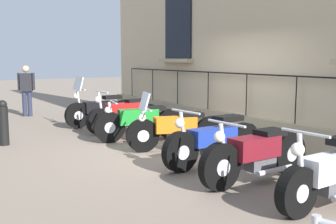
{
  "coord_description": "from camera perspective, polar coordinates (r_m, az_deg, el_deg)",
  "views": [
    {
      "loc": [
        4.51,
        6.65,
        1.85
      ],
      "look_at": [
        0.27,
        0.0,
        0.8
      ],
      "focal_mm": 43.27,
      "sensor_mm": 36.0,
      "label": 1
    }
  ],
  "objects": [
    {
      "name": "motorcycle_red",
      "position": [
        10.3,
        -6.13,
        -0.45
      ],
      "size": [
        2.12,
        0.55,
        1.06
      ],
      "color": "black",
      "rests_on": "ground_plane"
    },
    {
      "name": "motorcycle_black",
      "position": [
        11.24,
        -9.38,
        0.26
      ],
      "size": [
        2.08,
        0.65,
        1.37
      ],
      "color": "black",
      "rests_on": "ground_plane"
    },
    {
      "name": "bollard",
      "position": [
        9.31,
        -22.18,
        -1.39
      ],
      "size": [
        0.21,
        0.21,
        0.97
      ],
      "color": "black",
      "rests_on": "ground_plane"
    },
    {
      "name": "motorcycle_green",
      "position": [
        9.14,
        -3.95,
        -1.38
      ],
      "size": [
        2.08,
        0.79,
        0.92
      ],
      "color": "black",
      "rests_on": "ground_plane"
    },
    {
      "name": "motorcycle_maroon",
      "position": [
        6.22,
        12.33,
        -5.87
      ],
      "size": [
        2.14,
        0.75,
        0.97
      ],
      "color": "black",
      "rests_on": "ground_plane"
    },
    {
      "name": "ground_plane",
      "position": [
        8.25,
        1.56,
        -5.39
      ],
      "size": [
        60.0,
        60.0,
        0.0
      ],
      "primitive_type": "plane",
      "color": "gray"
    },
    {
      "name": "motorcycle_white",
      "position": [
        5.49,
        21.85,
        -8.31
      ],
      "size": [
        1.91,
        0.66,
        1.01
      ],
      "color": "black",
      "rests_on": "ground_plane"
    },
    {
      "name": "motorcycle_orange",
      "position": [
        8.16,
        1.18,
        -2.39
      ],
      "size": [
        2.03,
        0.89,
        1.19
      ],
      "color": "black",
      "rests_on": "ground_plane"
    },
    {
      "name": "pedestrian_standing",
      "position": [
        13.69,
        -19.31,
        3.22
      ],
      "size": [
        0.49,
        0.34,
        1.62
      ],
      "color": "#23283D",
      "rests_on": "ground_plane"
    },
    {
      "name": "motorcycle_blue",
      "position": [
        7.09,
        6.54,
        -4.15
      ],
      "size": [
        2.18,
        0.71,
        1.01
      ],
      "color": "black",
      "rests_on": "ground_plane"
    }
  ]
}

